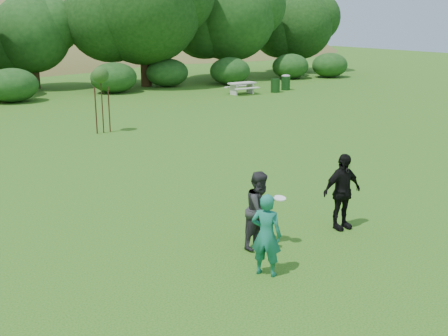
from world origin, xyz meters
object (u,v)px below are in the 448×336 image
(sapling, at_px, (101,77))
(picnic_table, at_px, (242,86))
(player_black, at_px, (342,192))
(player_grey, at_px, (260,210))
(player_teal, at_px, (266,235))
(trash_can_lidded, at_px, (286,82))
(trash_can_near, at_px, (275,86))

(sapling, distance_m, picnic_table, 13.98)
(player_black, bearing_deg, sapling, 95.80)
(player_grey, bearing_deg, player_black, -25.29)
(player_black, xyz_separation_m, sapling, (-0.40, 13.85, 1.50))
(player_teal, height_order, player_black, player_black)
(player_grey, bearing_deg, trash_can_lidded, 28.35)
(player_teal, bearing_deg, picnic_table, -69.01)
(trash_can_near, height_order, sapling, sapling)
(player_black, relative_size, trash_can_lidded, 1.76)
(player_teal, relative_size, trash_can_near, 1.85)
(player_grey, bearing_deg, picnic_table, 34.74)
(player_teal, xyz_separation_m, player_black, (3.02, 0.97, 0.09))
(sapling, relative_size, trash_can_lidded, 2.71)
(player_teal, xyz_separation_m, trash_can_near, (17.11, 20.99, -0.38))
(player_black, height_order, picnic_table, player_black)
(picnic_table, bearing_deg, player_teal, -124.50)
(picnic_table, bearing_deg, sapling, -151.27)
(player_black, relative_size, sapling, 0.65)
(player_teal, xyz_separation_m, sapling, (2.62, 14.82, 1.58))
(player_grey, distance_m, picnic_table, 24.69)
(player_teal, relative_size, picnic_table, 0.93)
(player_teal, bearing_deg, trash_can_near, -73.69)
(player_teal, distance_m, sapling, 15.13)
(trash_can_near, bearing_deg, trash_can_lidded, 23.20)
(trash_can_lidded, bearing_deg, trash_can_near, -156.80)
(player_black, height_order, sapling, sapling)
(player_teal, height_order, sapling, sapling)
(player_teal, bearing_deg, trash_can_lidded, -75.10)
(player_teal, xyz_separation_m, picnic_table, (14.76, 21.47, -0.32))
(player_black, bearing_deg, trash_can_near, 58.99)
(player_grey, xyz_separation_m, trash_can_lidded, (17.75, 20.42, -0.32))
(picnic_table, distance_m, trash_can_lidded, 3.73)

